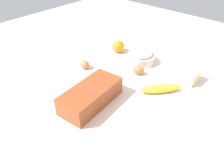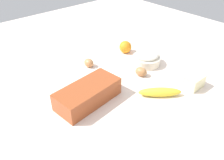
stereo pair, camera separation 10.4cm
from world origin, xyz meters
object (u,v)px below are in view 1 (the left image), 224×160
butter_block (191,76)px  egg_near_butter (84,64)px  loaf_pan (91,95)px  banana (160,89)px  egg_beside_bowl (138,70)px  flour_bowl (141,56)px  orange_fruit (118,46)px

butter_block → egg_near_butter: butter_block is taller
loaf_pan → butter_block: (0.43, -0.24, -0.01)m
banana → egg_beside_bowl: (0.06, 0.17, 0.00)m
butter_block → egg_beside_bowl: butter_block is taller
loaf_pan → egg_near_butter: 0.29m
butter_block → egg_near_butter: bearing=118.3°
egg_near_butter → egg_beside_bowl: bearing=-59.6°
loaf_pan → flour_bowl: loaf_pan is taller
loaf_pan → banana: loaf_pan is taller
flour_bowl → egg_beside_bowl: (-0.11, -0.06, -0.01)m
orange_fruit → butter_block: size_ratio=0.80×
loaf_pan → banana: bearing=-40.3°
egg_beside_bowl → egg_near_butter: bearing=120.4°
banana → egg_near_butter: 0.42m
egg_near_butter → egg_beside_bowl: (0.14, -0.24, -0.00)m
egg_near_butter → butter_block: bearing=-61.7°
orange_fruit → flour_bowl: bearing=-92.6°
orange_fruit → butter_block: 0.46m
banana → orange_fruit: 0.43m
banana → egg_beside_bowl: size_ratio=3.11×
loaf_pan → orange_fruit: bearing=21.0°
egg_near_butter → egg_beside_bowl: size_ratio=0.95×
flour_bowl → egg_beside_bowl: flour_bowl is taller
orange_fruit → butter_block: (-0.01, -0.46, -0.01)m
butter_block → loaf_pan: bearing=150.8°
loaf_pan → egg_near_butter: (0.18, 0.23, -0.02)m
loaf_pan → butter_block: 0.49m
flour_bowl → butter_block: (0.00, -0.29, -0.01)m
banana → flour_bowl: bearing=53.7°
loaf_pan → orange_fruit: size_ratio=4.07×
banana → orange_fruit: bearing=66.4°
orange_fruit → egg_beside_bowl: size_ratio=1.17×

